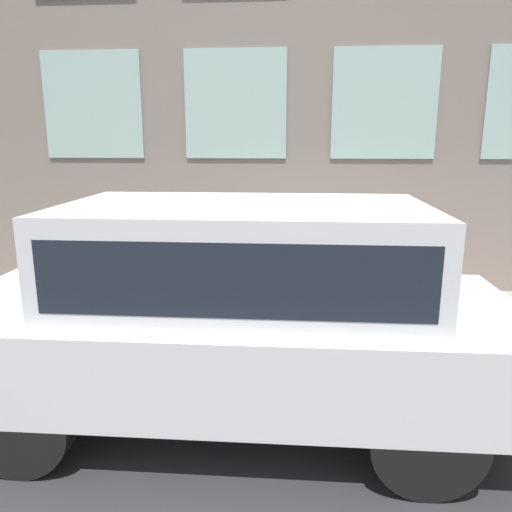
{
  "coord_description": "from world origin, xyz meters",
  "views": [
    {
      "loc": [
        -5.35,
        0.19,
        2.52
      ],
      "look_at": [
        0.74,
        0.66,
        1.07
      ],
      "focal_mm": 35.0,
      "sensor_mm": 36.0,
      "label": 1
    }
  ],
  "objects": [
    {
      "name": "fire_hydrant",
      "position": [
        0.53,
        0.24,
        0.56
      ],
      "size": [
        0.37,
        0.48,
        0.76
      ],
      "color": "#2D7260",
      "rests_on": "sidewalk"
    },
    {
      "name": "ground_plane",
      "position": [
        0.0,
        0.0,
        0.0
      ],
      "size": [
        80.0,
        80.0,
        0.0
      ],
      "primitive_type": "plane",
      "color": "#2D2D30"
    },
    {
      "name": "sidewalk",
      "position": [
        1.22,
        0.0,
        0.08
      ],
      "size": [
        2.45,
        60.0,
        0.17
      ],
      "color": "#9E9B93",
      "rests_on": "ground_plane"
    },
    {
      "name": "person",
      "position": [
        0.96,
        1.09,
        0.97
      ],
      "size": [
        0.32,
        0.21,
        1.33
      ],
      "rotation": [
        0.0,
        0.0,
        0.62
      ],
      "color": "#726651",
      "rests_on": "sidewalk"
    },
    {
      "name": "parked_truck_white_near",
      "position": [
        -1.25,
        0.67,
        1.14
      ],
      "size": [
        1.97,
        4.87,
        1.99
      ],
      "color": "black",
      "rests_on": "ground_plane"
    }
  ]
}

